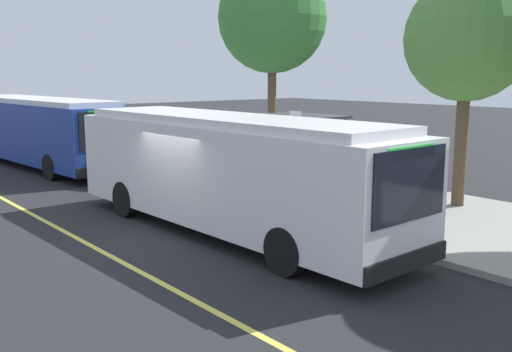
% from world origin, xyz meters
% --- Properties ---
extents(ground_plane, '(120.00, 120.00, 0.00)m').
position_xyz_m(ground_plane, '(0.00, 0.00, 0.00)').
color(ground_plane, '#232326').
extents(sidewalk_curb, '(44.00, 6.40, 0.15)m').
position_xyz_m(sidewalk_curb, '(0.00, 6.00, 0.07)').
color(sidewalk_curb, gray).
rests_on(sidewalk_curb, ground_plane).
extents(lane_stripe_center, '(36.00, 0.14, 0.01)m').
position_xyz_m(lane_stripe_center, '(0.00, -2.20, 0.00)').
color(lane_stripe_center, '#E0D64C').
rests_on(lane_stripe_center, ground_plane).
extents(transit_bus_main, '(10.74, 2.85, 2.95)m').
position_xyz_m(transit_bus_main, '(0.63, 1.01, 1.62)').
color(transit_bus_main, white).
rests_on(transit_bus_main, ground_plane).
extents(transit_bus_second, '(12.00, 3.35, 2.95)m').
position_xyz_m(transit_bus_second, '(-13.22, 1.17, 1.62)').
color(transit_bus_second, navy).
rests_on(transit_bus_second, ground_plane).
extents(bus_shelter, '(2.90, 1.60, 2.48)m').
position_xyz_m(bus_shelter, '(-2.01, 6.15, 1.92)').
color(bus_shelter, '#333338').
rests_on(bus_shelter, sidewalk_curb).
extents(waiting_bench, '(1.60, 0.48, 0.95)m').
position_xyz_m(waiting_bench, '(-1.98, 6.00, 0.63)').
color(waiting_bench, brown).
rests_on(waiting_bench, sidewalk_curb).
extents(route_sign_post, '(0.44, 0.08, 2.80)m').
position_xyz_m(route_sign_post, '(0.15, 3.76, 1.96)').
color(route_sign_post, '#333338').
rests_on(route_sign_post, sidewalk_curb).
extents(street_tree_near_shelter, '(4.47, 4.47, 8.29)m').
position_xyz_m(street_tree_near_shelter, '(-6.35, 8.54, 6.19)').
color(street_tree_near_shelter, brown).
rests_on(street_tree_near_shelter, sidewalk_curb).
extents(street_tree_downstreet, '(3.53, 3.53, 6.55)m').
position_xyz_m(street_tree_downstreet, '(2.99, 7.65, 4.91)').
color(street_tree_downstreet, brown).
rests_on(street_tree_downstreet, sidewalk_curb).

